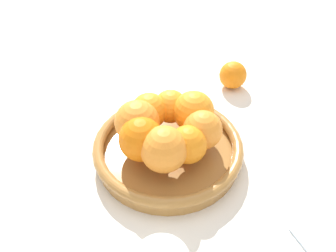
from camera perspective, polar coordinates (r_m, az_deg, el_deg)
ground_plane at (r=0.63m, az=0.00°, el=-5.14°), size 4.00×4.00×0.00m
fruit_bowl at (r=0.62m, az=0.00°, el=-3.86°), size 0.28×0.28×0.04m
orange_pile at (r=0.58m, az=-0.33°, el=-0.15°), size 0.18×0.19×0.08m
stray_orange at (r=0.80m, az=11.24°, el=8.70°), size 0.06×0.06×0.06m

